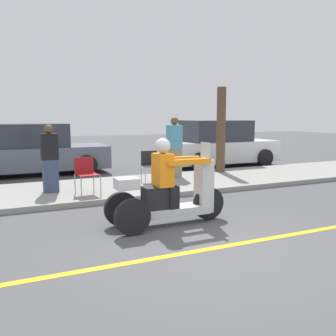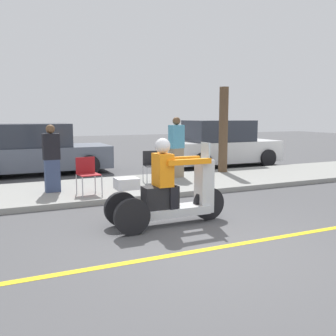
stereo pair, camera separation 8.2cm
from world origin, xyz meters
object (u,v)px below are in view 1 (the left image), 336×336
(motorcycle_trike, at_px, (168,194))
(folding_chair_curbside, at_px, (150,163))
(parked_car_lot_far, at_px, (31,151))
(tree_trunk, at_px, (221,130))
(folding_chair_set_back, at_px, (86,172))
(parked_car_lot_left, at_px, (219,145))
(spectator_mid_group, at_px, (174,148))
(spectator_near_curb, at_px, (50,160))

(motorcycle_trike, height_order, folding_chair_curbside, motorcycle_trike)
(parked_car_lot_far, relative_size, tree_trunk, 1.75)
(folding_chair_set_back, distance_m, tree_trunk, 4.91)
(folding_chair_set_back, bearing_deg, parked_car_lot_left, 31.29)
(motorcycle_trike, distance_m, folding_chair_set_back, 2.72)
(motorcycle_trike, distance_m, parked_car_lot_far, 7.05)
(folding_chair_curbside, bearing_deg, motorcycle_trike, -107.49)
(spectator_mid_group, bearing_deg, spectator_near_curb, -168.67)
(folding_chair_curbside, height_order, parked_car_lot_far, parked_car_lot_far)
(folding_chair_curbside, height_order, folding_chair_set_back, same)
(spectator_near_curb, relative_size, folding_chair_curbside, 1.89)
(spectator_mid_group, xyz_separation_m, tree_trunk, (1.77, 0.33, 0.48))
(spectator_mid_group, relative_size, folding_chair_curbside, 2.09)
(motorcycle_trike, height_order, tree_trunk, tree_trunk)
(spectator_near_curb, height_order, tree_trunk, tree_trunk)
(motorcycle_trike, distance_m, spectator_near_curb, 3.50)
(spectator_mid_group, height_order, folding_chair_curbside, spectator_mid_group)
(spectator_near_curb, relative_size, tree_trunk, 0.59)
(folding_chair_set_back, relative_size, parked_car_lot_left, 0.19)
(parked_car_lot_left, height_order, tree_trunk, tree_trunk)
(folding_chair_set_back, xyz_separation_m, parked_car_lot_far, (-0.77, 4.27, 0.13))
(folding_chair_curbside, xyz_separation_m, tree_trunk, (2.70, 0.79, 0.80))
(motorcycle_trike, xyz_separation_m, tree_trunk, (3.77, 4.17, 0.88))
(motorcycle_trike, relative_size, folding_chair_curbside, 2.61)
(spectator_mid_group, height_order, parked_car_lot_far, spectator_mid_group)
(spectator_mid_group, bearing_deg, parked_car_lot_left, 37.40)
(folding_chair_curbside, distance_m, parked_car_lot_far, 4.38)
(motorcycle_trike, relative_size, folding_chair_set_back, 2.61)
(spectator_near_curb, bearing_deg, parked_car_lot_far, 91.22)
(folding_chair_curbside, xyz_separation_m, folding_chair_set_back, (-1.88, -0.79, 0.00))
(spectator_near_curb, distance_m, parked_car_lot_far, 3.73)
(motorcycle_trike, bearing_deg, folding_chair_curbside, 72.51)
(spectator_mid_group, bearing_deg, folding_chair_curbside, -153.78)
(parked_car_lot_far, xyz_separation_m, tree_trunk, (5.35, -2.69, 0.67))
(motorcycle_trike, bearing_deg, tree_trunk, 47.94)
(spectator_mid_group, height_order, parked_car_lot_left, spectator_mid_group)
(spectator_near_curb, xyz_separation_m, folding_chair_set_back, (0.69, -0.55, -0.24))
(parked_car_lot_far, bearing_deg, parked_car_lot_left, -6.77)
(spectator_near_curb, height_order, parked_car_lot_far, spectator_near_curb)
(spectator_mid_group, bearing_deg, parked_car_lot_far, 139.86)
(folding_chair_set_back, relative_size, parked_car_lot_far, 0.18)
(folding_chair_curbside, xyz_separation_m, parked_car_lot_far, (-2.65, 3.48, 0.13))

